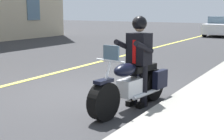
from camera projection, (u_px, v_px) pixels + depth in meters
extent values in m
plane|color=#333335|center=(78.00, 94.00, 6.88)|extent=(80.00, 80.00, 0.00)
cube|color=#E5DB4C|center=(16.00, 83.00, 7.90)|extent=(60.00, 0.16, 0.01)
cylinder|color=black|center=(104.00, 101.00, 5.19)|extent=(0.68, 0.28, 0.66)
cylinder|color=black|center=(152.00, 84.00, 6.38)|extent=(0.68, 0.28, 0.66)
cube|color=silver|center=(131.00, 87.00, 5.78)|extent=(0.59, 0.35, 0.32)
ellipsoid|color=black|center=(125.00, 70.00, 5.56)|extent=(0.59, 0.35, 0.24)
cube|color=black|center=(142.00, 68.00, 5.99)|extent=(0.73, 0.37, 0.12)
cube|color=black|center=(160.00, 79.00, 6.17)|extent=(0.41, 0.17, 0.36)
cube|color=black|center=(142.00, 76.00, 6.44)|extent=(0.41, 0.17, 0.36)
cylinder|color=silver|center=(104.00, 86.00, 5.15)|extent=(0.35, 0.09, 0.76)
cylinder|color=silver|center=(110.00, 61.00, 5.20)|extent=(0.11, 0.60, 0.04)
cube|color=black|center=(104.00, 81.00, 5.12)|extent=(0.38, 0.20, 0.06)
cylinder|color=silver|center=(147.00, 93.00, 5.95)|extent=(0.90, 0.19, 0.08)
cube|color=slate|center=(111.00, 54.00, 5.19)|extent=(0.08, 0.32, 0.28)
cylinder|color=black|center=(144.00, 86.00, 5.90)|extent=(0.14, 0.14, 0.84)
cube|color=black|center=(142.00, 105.00, 5.93)|extent=(0.27, 0.14, 0.10)
cylinder|color=black|center=(133.00, 84.00, 6.05)|extent=(0.14, 0.14, 0.84)
cube|color=black|center=(131.00, 102.00, 6.07)|extent=(0.27, 0.14, 0.10)
cube|color=black|center=(139.00, 49.00, 5.84)|extent=(0.37, 0.44, 0.60)
cube|color=red|center=(134.00, 52.00, 5.72)|extent=(0.03, 0.07, 0.44)
cylinder|color=black|center=(144.00, 47.00, 5.56)|extent=(0.56, 0.17, 0.28)
cylinder|color=black|center=(124.00, 46.00, 5.83)|extent=(0.56, 0.17, 0.28)
sphere|color=tan|center=(140.00, 26.00, 5.76)|extent=(0.22, 0.22, 0.22)
sphere|color=black|center=(140.00, 23.00, 5.75)|extent=(0.28, 0.28, 0.28)
cube|color=white|center=(222.00, 28.00, 22.49)|extent=(4.60, 1.80, 0.70)
cube|color=slate|center=(223.00, 20.00, 22.56)|extent=(2.40, 1.60, 0.60)
cylinder|color=black|center=(205.00, 32.00, 21.76)|extent=(0.64, 0.22, 0.64)
cylinder|color=black|center=(214.00, 30.00, 24.19)|extent=(0.64, 0.22, 0.64)
cube|color=slate|center=(33.00, 8.00, 20.10)|extent=(1.10, 0.06, 1.60)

